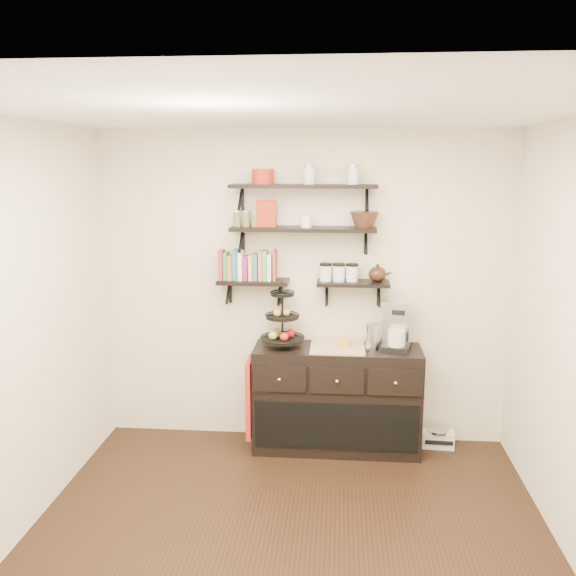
% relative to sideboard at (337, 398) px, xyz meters
% --- Properties ---
extents(floor, '(3.50, 3.50, 0.00)m').
position_rel_sideboard_xyz_m(floor, '(-0.30, -1.51, -0.45)').
color(floor, black).
rests_on(floor, ground).
extents(ceiling, '(3.50, 3.50, 0.02)m').
position_rel_sideboard_xyz_m(ceiling, '(-0.30, -1.51, 2.25)').
color(ceiling, white).
rests_on(ceiling, back_wall).
extents(back_wall, '(3.50, 0.02, 2.70)m').
position_rel_sideboard_xyz_m(back_wall, '(-0.30, 0.24, 0.90)').
color(back_wall, silver).
rests_on(back_wall, ground).
extents(shelf_top, '(1.20, 0.27, 0.23)m').
position_rel_sideboard_xyz_m(shelf_top, '(-0.30, 0.10, 1.78)').
color(shelf_top, black).
rests_on(shelf_top, back_wall).
extents(shelf_mid, '(1.20, 0.27, 0.23)m').
position_rel_sideboard_xyz_m(shelf_mid, '(-0.30, 0.10, 1.43)').
color(shelf_mid, black).
rests_on(shelf_mid, back_wall).
extents(shelf_low_left, '(0.60, 0.25, 0.23)m').
position_rel_sideboard_xyz_m(shelf_low_left, '(-0.72, 0.12, 0.98)').
color(shelf_low_left, black).
rests_on(shelf_low_left, back_wall).
extents(shelf_low_right, '(0.60, 0.25, 0.23)m').
position_rel_sideboard_xyz_m(shelf_low_right, '(0.12, 0.12, 0.98)').
color(shelf_low_right, black).
rests_on(shelf_low_right, back_wall).
extents(cookbooks, '(0.43, 0.15, 0.26)m').
position_rel_sideboard_xyz_m(cookbooks, '(-0.77, 0.12, 1.11)').
color(cookbooks, '#A7283F').
rests_on(cookbooks, shelf_low_left).
extents(glass_canisters, '(0.32, 0.10, 0.13)m').
position_rel_sideboard_xyz_m(glass_canisters, '(-0.00, 0.12, 1.06)').
color(glass_canisters, silver).
rests_on(glass_canisters, shelf_low_right).
extents(sideboard, '(1.40, 0.50, 0.92)m').
position_rel_sideboard_xyz_m(sideboard, '(0.00, 0.00, 0.00)').
color(sideboard, black).
rests_on(sideboard, floor).
extents(fruit_stand, '(0.36, 0.36, 0.54)m').
position_rel_sideboard_xyz_m(fruit_stand, '(-0.46, 0.00, 0.63)').
color(fruit_stand, black).
rests_on(fruit_stand, sideboard).
extents(candle, '(0.08, 0.08, 0.08)m').
position_rel_sideboard_xyz_m(candle, '(0.05, 0.00, 0.50)').
color(candle, '#BB8B2B').
rests_on(candle, sideboard).
extents(coffee_maker, '(0.27, 0.26, 0.42)m').
position_rel_sideboard_xyz_m(coffee_maker, '(0.48, 0.03, 0.65)').
color(coffee_maker, black).
rests_on(coffee_maker, sideboard).
extents(thermal_carafe, '(0.11, 0.11, 0.22)m').
position_rel_sideboard_xyz_m(thermal_carafe, '(0.29, -0.02, 0.56)').
color(thermal_carafe, silver).
rests_on(thermal_carafe, sideboard).
extents(apron, '(0.04, 0.29, 0.67)m').
position_rel_sideboard_xyz_m(apron, '(-0.73, -0.10, 0.03)').
color(apron, maroon).
rests_on(apron, sideboard).
extents(radio, '(0.28, 0.19, 0.16)m').
position_rel_sideboard_xyz_m(radio, '(0.88, 0.09, -0.37)').
color(radio, silver).
rests_on(radio, floor).
extents(recipe_box, '(0.16, 0.06, 0.22)m').
position_rel_sideboard_xyz_m(recipe_box, '(-0.60, 0.10, 1.56)').
color(recipe_box, '#A42612').
rests_on(recipe_box, shelf_mid).
extents(walnut_bowl, '(0.24, 0.24, 0.13)m').
position_rel_sideboard_xyz_m(walnut_bowl, '(0.20, 0.10, 1.51)').
color(walnut_bowl, black).
rests_on(walnut_bowl, shelf_mid).
extents(ramekins, '(0.09, 0.09, 0.10)m').
position_rel_sideboard_xyz_m(ramekins, '(-0.27, 0.10, 1.50)').
color(ramekins, white).
rests_on(ramekins, shelf_mid).
extents(teapot, '(0.20, 0.15, 0.15)m').
position_rel_sideboard_xyz_m(teapot, '(0.32, 0.12, 1.07)').
color(teapot, '#321A0F').
rests_on(teapot, shelf_low_right).
extents(red_pot, '(0.18, 0.18, 0.12)m').
position_rel_sideboard_xyz_m(red_pot, '(-0.63, 0.10, 1.86)').
color(red_pot, '#A42612').
rests_on(red_pot, shelf_top).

